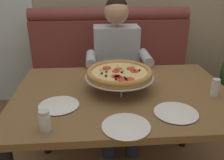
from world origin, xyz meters
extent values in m
cube|color=brown|center=(0.00, 0.81, 0.23)|extent=(1.65, 0.60, 0.46)
cube|color=brown|center=(0.00, 1.20, 0.69)|extent=(1.65, 0.18, 0.65)
cylinder|color=brown|center=(0.00, 1.20, 1.06)|extent=(1.65, 0.14, 0.14)
cube|color=brown|center=(0.00, 0.00, 0.74)|extent=(1.35, 0.94, 0.04)
cylinder|color=black|center=(-0.61, 0.40, 0.36)|extent=(0.06, 0.06, 0.72)
cylinder|color=black|center=(0.61, 0.40, 0.36)|extent=(0.06, 0.06, 0.72)
cube|color=#2D3342|center=(0.03, 0.56, 0.54)|extent=(0.34, 0.40, 0.15)
cylinder|color=#2D3342|center=(-0.07, 0.31, 0.23)|extent=(0.11, 0.11, 0.46)
cylinder|color=#2D3342|center=(0.13, 0.31, 0.23)|extent=(0.11, 0.11, 0.46)
cube|color=#B2B7C1|center=(0.03, 0.78, 0.74)|extent=(0.40, 0.22, 0.56)
cylinder|color=#B2B7C1|center=(-0.20, 0.56, 0.80)|extent=(0.08, 0.28, 0.08)
cylinder|color=#B2B7C1|center=(0.26, 0.56, 0.80)|extent=(0.08, 0.28, 0.08)
sphere|color=tan|center=(0.03, 0.76, 1.15)|extent=(0.21, 0.21, 0.21)
sphere|color=black|center=(0.03, 0.77, 1.18)|extent=(0.19, 0.19, 0.19)
cylinder|color=silver|center=(-0.02, -0.06, 0.80)|extent=(0.01, 0.01, 0.09)
cylinder|color=silver|center=(-0.12, 0.10, 0.80)|extent=(0.01, 0.01, 0.09)
cylinder|color=silver|center=(0.08, 0.10, 0.80)|extent=(0.01, 0.01, 0.09)
torus|color=silver|center=(-0.02, 0.05, 0.84)|extent=(0.24, 0.24, 0.01)
cylinder|color=silver|center=(-0.02, 0.05, 0.85)|extent=(0.43, 0.43, 0.00)
cylinder|color=#B77F42|center=(-0.02, 0.05, 0.86)|extent=(0.41, 0.41, 0.02)
torus|color=#B77F42|center=(-0.02, 0.05, 0.88)|extent=(0.41, 0.41, 0.03)
cylinder|color=#E5C17A|center=(-0.02, 0.05, 0.87)|extent=(0.35, 0.35, 0.01)
cylinder|color=red|center=(0.06, 0.09, 0.88)|extent=(0.05, 0.05, 0.01)
cylinder|color=red|center=(-0.04, -0.04, 0.88)|extent=(0.05, 0.05, 0.01)
cylinder|color=red|center=(-0.01, -0.08, 0.88)|extent=(0.06, 0.06, 0.01)
cylinder|color=red|center=(0.03, -0.08, 0.88)|extent=(0.06, 0.06, 0.01)
cylinder|color=red|center=(-0.04, 0.05, 0.88)|extent=(0.05, 0.05, 0.01)
cylinder|color=red|center=(-0.02, 0.09, 0.88)|extent=(0.05, 0.05, 0.01)
cylinder|color=red|center=(0.08, 0.05, 0.88)|extent=(0.05, 0.05, 0.01)
cylinder|color=red|center=(-0.05, -0.03, 0.88)|extent=(0.05, 0.05, 0.01)
cylinder|color=red|center=(-0.09, 0.11, 0.88)|extent=(0.05, 0.05, 0.01)
sphere|color=black|center=(-0.03, -0.05, 0.88)|extent=(0.01, 0.01, 0.01)
sphere|color=black|center=(-0.10, 0.04, 0.88)|extent=(0.01, 0.01, 0.01)
sphere|color=black|center=(-0.13, 0.02, 0.88)|extent=(0.01, 0.01, 0.01)
sphere|color=black|center=(-0.05, -0.08, 0.88)|extent=(0.01, 0.01, 0.01)
sphere|color=black|center=(-0.01, 0.03, 0.88)|extent=(0.01, 0.01, 0.01)
sphere|color=black|center=(-0.12, 0.08, 0.88)|extent=(0.01, 0.01, 0.01)
sphere|color=black|center=(-0.11, -0.02, 0.88)|extent=(0.01, 0.01, 0.01)
sphere|color=black|center=(0.11, 0.05, 0.88)|extent=(0.01, 0.01, 0.01)
sphere|color=black|center=(0.00, -0.06, 0.88)|extent=(0.01, 0.01, 0.01)
sphere|color=black|center=(0.08, 0.04, 0.88)|extent=(0.01, 0.01, 0.01)
cone|color=#CCC675|center=(-0.02, 0.11, 0.89)|extent=(0.04, 0.04, 0.02)
cone|color=#CCC675|center=(0.00, 0.06, 0.89)|extent=(0.04, 0.04, 0.02)
cone|color=#CCC675|center=(0.08, 0.13, 0.89)|extent=(0.04, 0.04, 0.02)
cone|color=#CCC675|center=(-0.13, 0.07, 0.89)|extent=(0.04, 0.04, 0.02)
cylinder|color=white|center=(-0.41, -0.37, 0.80)|extent=(0.05, 0.05, 0.08)
cylinder|color=silver|center=(-0.41, -0.37, 0.78)|extent=(0.05, 0.05, 0.04)
cylinder|color=silver|center=(-0.41, -0.37, 0.85)|extent=(0.05, 0.05, 0.02)
cylinder|color=white|center=(0.55, -0.08, 0.80)|extent=(0.05, 0.05, 0.09)
cylinder|color=#4C6633|center=(0.55, -0.08, 0.78)|extent=(0.04, 0.04, 0.04)
cylinder|color=silver|center=(0.55, -0.08, 0.86)|extent=(0.05, 0.05, 0.02)
cylinder|color=white|center=(0.25, -0.27, 0.76)|extent=(0.16, 0.16, 0.01)
cone|color=white|center=(0.25, -0.27, 0.77)|extent=(0.23, 0.23, 0.01)
cylinder|color=white|center=(-0.38, -0.14, 0.76)|extent=(0.16, 0.16, 0.01)
cone|color=white|center=(-0.38, -0.14, 0.77)|extent=(0.23, 0.23, 0.01)
cylinder|color=white|center=(-0.03, -0.37, 0.76)|extent=(0.17, 0.17, 0.01)
cone|color=white|center=(-0.03, -0.37, 0.77)|extent=(0.24, 0.24, 0.01)
cylinder|color=black|center=(-1.37, 2.26, 0.22)|extent=(0.02, 0.02, 0.44)
cylinder|color=black|center=(-1.56, 2.44, 0.22)|extent=(0.02, 0.02, 0.44)
cylinder|color=black|center=(-1.55, 2.26, 0.45)|extent=(0.40, 0.40, 0.02)
camera|label=1|loc=(-0.17, -1.35, 1.43)|focal=38.98mm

